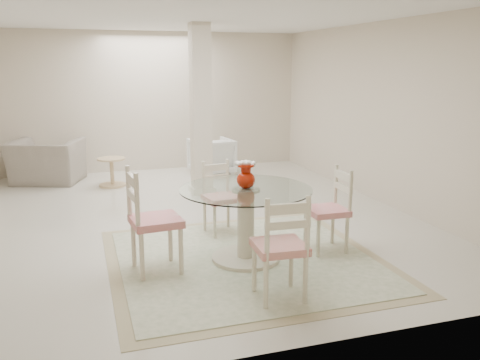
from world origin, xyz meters
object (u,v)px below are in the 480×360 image
object	(u,v)px
armchair_white	(211,157)
side_table	(112,173)
dining_chair_east	(332,203)
dining_chair_west	(148,213)
dining_table	(246,224)
column	(201,111)
recliner_taupe	(46,162)
red_vase	(246,175)
dining_chair_north	(219,192)
dining_chair_south	(282,240)

from	to	relation	value
armchair_white	side_table	xyz separation A→B (m)	(-1.88, -0.40, -0.12)
dining_chair_east	dining_chair_west	size ratio (longest dim) A/B	0.88
dining_chair_west	side_table	distance (m)	4.01
dining_table	column	bearing A→B (deg)	85.39
dining_chair_east	armchair_white	distance (m)	4.40
dining_chair_east	recliner_taupe	bearing A→B (deg)	-143.77
dining_table	armchair_white	xyz separation A→B (m)	(0.76, 4.38, -0.06)
dining_table	red_vase	distance (m)	0.53
dining_table	armchair_white	distance (m)	4.45
dining_chair_west	dining_table	bearing A→B (deg)	-95.11
dining_table	dining_chair_north	xyz separation A→B (m)	(-0.01, 1.01, 0.11)
side_table	dining_chair_north	bearing A→B (deg)	-69.38
dining_chair_north	recliner_taupe	xyz separation A→B (m)	(-2.21, 3.60, -0.14)
dining_chair_west	armchair_white	size ratio (longest dim) A/B	1.55
red_vase	side_table	xyz separation A→B (m)	(-1.13, 3.98, -0.71)
column	dining_chair_east	size ratio (longest dim) A/B	2.56
dining_chair_west	armchair_white	distance (m)	4.75
dining_chair_east	red_vase	bearing A→B (deg)	-88.98
dining_chair_east	recliner_taupe	distance (m)	5.64
dining_chair_east	armchair_white	size ratio (longest dim) A/B	1.36
column	armchair_white	size ratio (longest dim) A/B	3.50
dining_chair_east	dining_chair_west	distance (m)	2.05
dining_chair_west	side_table	size ratio (longest dim) A/B	2.41
dining_chair_east	side_table	xyz separation A→B (m)	(-2.15, 3.98, -0.32)
column	dining_chair_east	bearing A→B (deg)	-75.70
side_table	recliner_taupe	bearing A→B (deg)	149.66
dining_chair_north	dining_chair_west	distance (m)	1.45
side_table	armchair_white	bearing A→B (deg)	12.10
dining_table	red_vase	world-z (taller)	red_vase
red_vase	dining_chair_south	bearing A→B (deg)	-90.17
dining_chair_south	armchair_white	size ratio (longest dim) A/B	1.42
dining_table	armchair_white	world-z (taller)	dining_table
dining_chair_south	armchair_white	world-z (taller)	dining_chair_south
red_vase	armchair_white	bearing A→B (deg)	80.20
column	dining_chair_east	world-z (taller)	column
dining_table	recliner_taupe	xyz separation A→B (m)	(-2.22, 4.62, -0.03)
red_vase	dining_chair_south	xyz separation A→B (m)	(-0.00, -1.02, -0.36)
recliner_taupe	dining_chair_north	bearing A→B (deg)	140.23
dining_chair_north	side_table	world-z (taller)	dining_chair_north
dining_chair_north	armchair_white	size ratio (longest dim) A/B	1.29
dining_table	dining_chair_west	world-z (taller)	dining_chair_west
dining_chair_east	dining_chair_south	world-z (taller)	dining_chair_south
dining_chair_south	recliner_taupe	size ratio (longest dim) A/B	0.94
column	recliner_taupe	world-z (taller)	column
dining_chair_east	dining_table	bearing A→B (deg)	-88.79
red_vase	dining_chair_west	xyz separation A→B (m)	(-1.03, -0.01, -0.31)
dining_chair_north	dining_chair_south	world-z (taller)	dining_chair_south
dining_chair_east	dining_chair_west	bearing A→B (deg)	-88.54
side_table	dining_chair_west	bearing A→B (deg)	-88.57
dining_chair_south	recliner_taupe	xyz separation A→B (m)	(-2.21, 5.64, -0.20)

